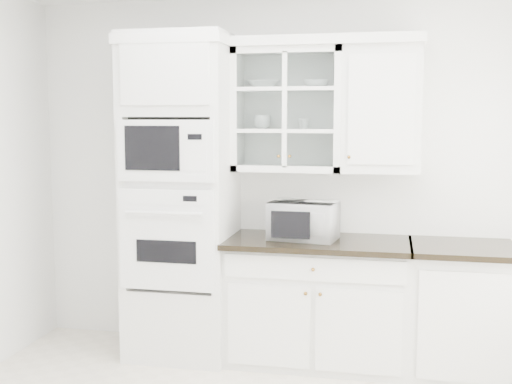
# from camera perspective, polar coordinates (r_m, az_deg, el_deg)

# --- Properties ---
(room_shell) EXTENTS (4.00, 3.50, 2.70)m
(room_shell) POSITION_cam_1_polar(r_m,az_deg,el_deg) (3.63, -0.49, 6.37)
(room_shell) COLOR white
(room_shell) RESTS_ON ground
(oven_column) EXTENTS (0.76, 0.68, 2.40)m
(oven_column) POSITION_cam_1_polar(r_m,az_deg,el_deg) (4.82, -6.66, -0.50)
(oven_column) COLOR white
(oven_column) RESTS_ON ground
(base_cabinet_run) EXTENTS (1.32, 0.67, 0.92)m
(base_cabinet_run) POSITION_cam_1_polar(r_m,az_deg,el_deg) (4.78, 5.53, -9.58)
(base_cabinet_run) COLOR white
(base_cabinet_run) RESTS_ON ground
(extra_base_cabinet) EXTENTS (0.72, 0.67, 0.92)m
(extra_base_cabinet) POSITION_cam_1_polar(r_m,az_deg,el_deg) (4.78, 17.71, -9.87)
(extra_base_cabinet) COLOR white
(extra_base_cabinet) RESTS_ON ground
(upper_cabinet_glass) EXTENTS (0.80, 0.33, 0.90)m
(upper_cabinet_glass) POSITION_cam_1_polar(r_m,az_deg,el_deg) (4.76, 2.89, 7.29)
(upper_cabinet_glass) COLOR white
(upper_cabinet_glass) RESTS_ON room_shell
(upper_cabinet_solid) EXTENTS (0.55, 0.33, 0.90)m
(upper_cabinet_solid) POSITION_cam_1_polar(r_m,az_deg,el_deg) (4.70, 11.11, 7.18)
(upper_cabinet_solid) COLOR white
(upper_cabinet_solid) RESTS_ON room_shell
(crown_molding) EXTENTS (2.14, 0.38, 0.07)m
(crown_molding) POSITION_cam_1_polar(r_m,az_deg,el_deg) (4.78, 1.60, 13.11)
(crown_molding) COLOR white
(crown_molding) RESTS_ON room_shell
(countertop_microwave) EXTENTS (0.52, 0.45, 0.27)m
(countertop_microwave) POSITION_cam_1_polar(r_m,az_deg,el_deg) (4.65, 4.29, -2.51)
(countertop_microwave) COLOR white
(countertop_microwave) RESTS_ON base_cabinet_run
(bowl_a) EXTENTS (0.29, 0.29, 0.06)m
(bowl_a) POSITION_cam_1_polar(r_m,az_deg,el_deg) (4.79, 0.69, 9.54)
(bowl_a) COLOR white
(bowl_a) RESTS_ON upper_cabinet_glass
(bowl_b) EXTENTS (0.21, 0.21, 0.06)m
(bowl_b) POSITION_cam_1_polar(r_m,az_deg,el_deg) (4.72, 5.41, 9.55)
(bowl_b) COLOR white
(bowl_b) RESTS_ON upper_cabinet_glass
(cup_a) EXTENTS (0.14, 0.14, 0.10)m
(cup_a) POSITION_cam_1_polar(r_m,az_deg,el_deg) (4.81, 0.56, 6.23)
(cup_a) COLOR white
(cup_a) RESTS_ON upper_cabinet_glass
(cup_b) EXTENTS (0.09, 0.09, 0.08)m
(cup_b) POSITION_cam_1_polar(r_m,az_deg,el_deg) (4.75, 4.25, 6.07)
(cup_b) COLOR white
(cup_b) RESTS_ON upper_cabinet_glass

